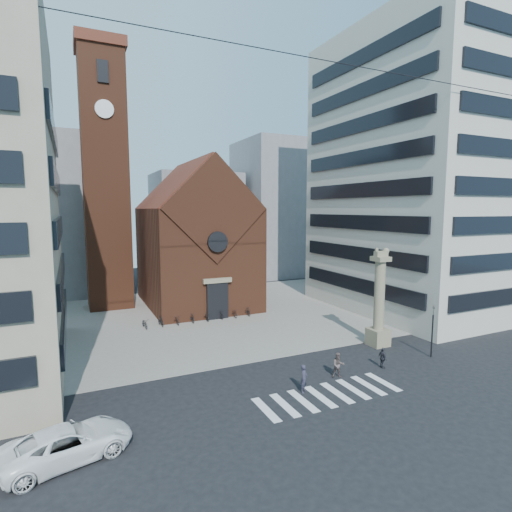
{
  "coord_description": "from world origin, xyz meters",
  "views": [
    {
      "loc": [
        -14.11,
        -23.29,
        11.97
      ],
      "look_at": [
        0.48,
        8.0,
        7.88
      ],
      "focal_mm": 28.0,
      "sensor_mm": 36.0,
      "label": 1
    }
  ],
  "objects_px": {
    "pedestrian_0": "(304,378)",
    "scooter_0": "(145,323)",
    "lion_column": "(379,307)",
    "pedestrian_1": "(338,365)",
    "pedestrian_2": "(383,358)",
    "white_car": "(68,443)",
    "traffic_light": "(432,330)"
  },
  "relations": [
    {
      "from": "white_car",
      "to": "scooter_0",
      "type": "height_order",
      "value": "white_car"
    },
    {
      "from": "pedestrian_1",
      "to": "pedestrian_2",
      "type": "height_order",
      "value": "pedestrian_1"
    },
    {
      "from": "scooter_0",
      "to": "traffic_light",
      "type": "bearing_deg",
      "value": -46.81
    },
    {
      "from": "traffic_light",
      "to": "pedestrian_0",
      "type": "relative_size",
      "value": 2.31
    },
    {
      "from": "white_car",
      "to": "scooter_0",
      "type": "distance_m",
      "value": 21.3
    },
    {
      "from": "lion_column",
      "to": "pedestrian_1",
      "type": "relative_size",
      "value": 4.79
    },
    {
      "from": "lion_column",
      "to": "scooter_0",
      "type": "relative_size",
      "value": 4.86
    },
    {
      "from": "pedestrian_1",
      "to": "lion_column",
      "type": "bearing_deg",
      "value": 50.15
    },
    {
      "from": "pedestrian_0",
      "to": "white_car",
      "type": "bearing_deg",
      "value": 146.83
    },
    {
      "from": "white_car",
      "to": "pedestrian_1",
      "type": "xyz_separation_m",
      "value": [
        17.45,
        2.23,
        0.08
      ]
    },
    {
      "from": "pedestrian_0",
      "to": "scooter_0",
      "type": "distance_m",
      "value": 20.11
    },
    {
      "from": "traffic_light",
      "to": "white_car",
      "type": "bearing_deg",
      "value": -175.11
    },
    {
      "from": "scooter_0",
      "to": "pedestrian_0",
      "type": "bearing_deg",
      "value": -74.16
    },
    {
      "from": "lion_column",
      "to": "pedestrian_2",
      "type": "height_order",
      "value": "lion_column"
    },
    {
      "from": "lion_column",
      "to": "pedestrian_0",
      "type": "distance_m",
      "value": 12.08
    },
    {
      "from": "traffic_light",
      "to": "pedestrian_0",
      "type": "bearing_deg",
      "value": -175.6
    },
    {
      "from": "white_car",
      "to": "pedestrian_1",
      "type": "distance_m",
      "value": 17.59
    },
    {
      "from": "lion_column",
      "to": "traffic_light",
      "type": "height_order",
      "value": "lion_column"
    },
    {
      "from": "pedestrian_1",
      "to": "scooter_0",
      "type": "relative_size",
      "value": 1.01
    },
    {
      "from": "lion_column",
      "to": "scooter_0",
      "type": "height_order",
      "value": "lion_column"
    },
    {
      "from": "pedestrian_1",
      "to": "scooter_0",
      "type": "height_order",
      "value": "pedestrian_1"
    },
    {
      "from": "white_car",
      "to": "traffic_light",
      "type": "bearing_deg",
      "value": -99.39
    },
    {
      "from": "pedestrian_1",
      "to": "pedestrian_0",
      "type": "bearing_deg",
      "value": -143.85
    },
    {
      "from": "traffic_light",
      "to": "scooter_0",
      "type": "xyz_separation_m",
      "value": [
        -19.76,
        17.84,
        -1.77
      ]
    },
    {
      "from": "white_car",
      "to": "scooter_0",
      "type": "xyz_separation_m",
      "value": [
        6.95,
        20.13,
        -0.31
      ]
    },
    {
      "from": "pedestrian_1",
      "to": "scooter_0",
      "type": "distance_m",
      "value": 20.75
    },
    {
      "from": "white_car",
      "to": "pedestrian_0",
      "type": "height_order",
      "value": "pedestrian_0"
    },
    {
      "from": "lion_column",
      "to": "pedestrian_0",
      "type": "xyz_separation_m",
      "value": [
        -10.71,
        -4.98,
        -2.53
      ]
    },
    {
      "from": "lion_column",
      "to": "white_car",
      "type": "relative_size",
      "value": 1.46
    },
    {
      "from": "traffic_light",
      "to": "pedestrian_1",
      "type": "relative_size",
      "value": 2.38
    },
    {
      "from": "white_car",
      "to": "pedestrian_2",
      "type": "distance_m",
      "value": 21.61
    },
    {
      "from": "pedestrian_0",
      "to": "scooter_0",
      "type": "height_order",
      "value": "pedestrian_0"
    }
  ]
}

